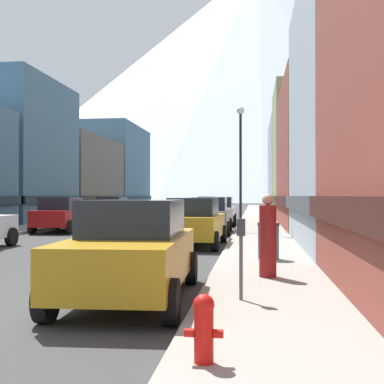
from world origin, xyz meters
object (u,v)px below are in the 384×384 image
Objects in this scene: car_left_2 at (63,214)px; car_right_1 at (194,222)px; car_left_3 at (113,209)px; car_right_0 at (132,249)px; fire_hydrant_near at (204,326)px; car_right_2 at (210,215)px; car_right_3 at (219,211)px; trash_bin_right at (268,241)px; parking_meter_near at (241,247)px; car_driving_0 at (207,206)px; streetlamp_right at (241,150)px; pedestrian_0 at (268,238)px.

car_left_2 and car_right_1 have the same top height.
car_right_0 is at bearing -72.96° from car_left_3.
car_left_2 reaches higher than fire_hydrant_near.
car_left_3 is at bearing 129.73° from car_right_2.
car_right_2 and car_right_3 have the same top height.
car_right_1 is at bearing 119.51° from trash_bin_right.
trash_bin_right is at bearing -46.93° from car_left_2.
car_right_1 is 3.34× the size of parking_meter_near.
car_driving_0 is (5.40, 12.90, 0.00)m from car_left_3.
streetlamp_right is (-0.40, 14.85, 2.97)m from parking_meter_near.
car_right_2 is at bearing -90.00° from car_right_3.
pedestrian_0 is (2.45, -13.78, 0.06)m from car_right_2.
car_right_1 is at bearing -39.88° from car_left_2.
car_right_2 is 6.60m from car_right_3.
car_right_1 is at bearing -107.10° from streetlamp_right.
trash_bin_right is at bearing 61.98° from car_right_0.
car_right_1 is 0.76× the size of streetlamp_right.
car_right_1 is 1.01× the size of car_driving_0.
car_right_3 is 20.53m from pedestrian_0.
car_right_3 reaches higher than parking_meter_near.
car_right_0 reaches higher than fire_hydrant_near.
car_right_1 and car_right_2 have the same top height.
car_right_2 is 19.33m from fire_hydrant_near.
pedestrian_0 is at bearing 81.68° from fire_hydrant_near.
car_left_2 is 1.01× the size of car_right_2.
trash_bin_right is (10.15, -10.86, -0.26)m from car_left_2.
parking_meter_near is at bearing -78.75° from car_right_1.
car_left_3 is 11.89m from car_right_2.
fire_hydrant_near is 0.12× the size of streetlamp_right.
pedestrian_0 is 0.30× the size of streetlamp_right.
streetlamp_right is (3.75, -23.34, 3.09)m from car_driving_0.
car_left_2 is 9.90m from car_right_1.
car_right_1 is at bearing 108.23° from pedestrian_0.
streetlamp_right is (9.15, -10.45, 3.09)m from car_left_3.
car_left_2 is at bearing 120.58° from parking_meter_near.
streetlamp_right reaches higher than car_left_3.
car_right_0 reaches higher than parking_meter_near.
car_right_1 is (7.60, -15.49, 0.00)m from car_left_3.
fire_hydrant_near is (9.25, -19.26, -0.37)m from car_left_2.
car_left_3 reaches higher than trash_bin_right.
car_driving_0 is 3.31× the size of parking_meter_near.
fire_hydrant_near is at bearing -85.10° from car_right_2.
car_left_3 is at bearing 116.13° from car_right_1.
parking_meter_near is (4.15, -38.19, 0.11)m from car_driving_0.
car_right_2 and car_driving_0 have the same top height.
car_right_3 is 15.60m from car_driving_0.
car_right_0 is at bearing -142.79° from pedestrian_0.
car_right_1 is at bearing -90.02° from car_right_2.
parking_meter_near is (1.95, -16.15, 0.11)m from car_right_2.
fire_hydrant_near is at bearing -84.67° from car_driving_0.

